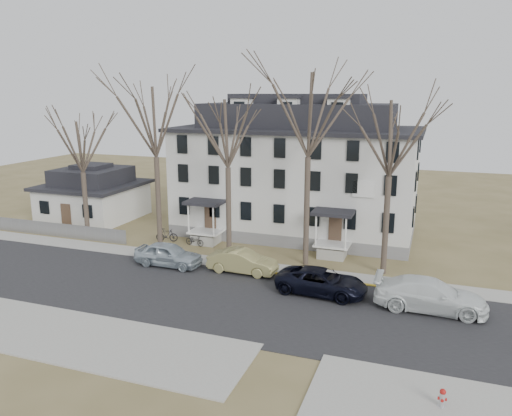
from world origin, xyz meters
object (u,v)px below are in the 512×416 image
at_px(small_house, 94,196).
at_px(tree_mid_left, 228,129).
at_px(bicycle_right, 167,235).
at_px(fire_hydrant, 442,398).
at_px(boarding_house, 296,172).
at_px(bicycle_left, 195,241).
at_px(tree_mid_right, 391,133).
at_px(car_tan, 242,262).
at_px(tree_bungalow, 81,143).
at_px(car_silver, 168,255).
at_px(tree_center, 309,109).
at_px(car_white, 430,295).
at_px(tree_far_left, 155,117).
at_px(car_navy, 321,282).

bearing_deg(small_house, tree_mid_left, -20.03).
relative_size(bicycle_right, fire_hydrant, 2.18).
bearing_deg(boarding_house, bicycle_left, -133.29).
bearing_deg(tree_mid_right, car_tan, -160.69).
distance_m(tree_bungalow, car_silver, 12.79).
bearing_deg(tree_center, car_tan, -138.74).
relative_size(car_silver, car_white, 0.79).
bearing_deg(tree_far_left, car_tan, -21.03).
relative_size(boarding_house, car_tan, 4.32).
xyz_separation_m(car_white, bicycle_right, (-20.84, 6.73, -0.35)).
bearing_deg(tree_center, car_navy, -65.66).
height_order(tree_center, fire_hydrant, tree_center).
relative_size(car_navy, bicycle_right, 3.03).
relative_size(boarding_house, car_silver, 4.23).
relative_size(tree_mid_left, fire_hydrant, 15.07).
bearing_deg(car_tan, tree_mid_right, -69.63).
bearing_deg(car_silver, tree_mid_left, -40.15).
height_order(car_tan, car_navy, car_tan).
relative_size(tree_mid_right, tree_bungalow, 1.18).
bearing_deg(fire_hydrant, car_tan, 138.35).
height_order(tree_center, bicycle_right, tree_center).
bearing_deg(car_navy, boarding_house, 26.24).
distance_m(bicycle_left, fire_hydrant, 24.60).
bearing_deg(tree_mid_left, small_house, 159.97).
bearing_deg(tree_bungalow, boarding_house, 27.01).
bearing_deg(car_tan, car_silver, 96.10).
height_order(tree_far_left, car_navy, tree_far_left).
relative_size(tree_mid_left, car_tan, 2.65).
xyz_separation_m(tree_center, tree_bungalow, (-19.00, 0.00, -2.97)).
xyz_separation_m(tree_center, car_tan, (-3.66, -3.21, -10.29)).
bearing_deg(tree_center, car_white, -31.39).
xyz_separation_m(small_house, car_tan, (19.34, -9.40, -1.46)).
height_order(bicycle_left, fire_hydrant, bicycle_left).
bearing_deg(fire_hydrant, boarding_house, 118.20).
distance_m(tree_center, bicycle_right, 16.21).
relative_size(tree_far_left, car_white, 2.20).
bearing_deg(bicycle_left, car_white, -101.27).
xyz_separation_m(car_tan, bicycle_right, (-8.58, 4.69, -0.24)).
bearing_deg(car_white, tree_mid_left, 69.97).
relative_size(small_house, car_navy, 1.55).
bearing_deg(small_house, tree_mid_right, -12.27).
bearing_deg(tree_center, boarding_house, 110.20).
height_order(tree_bungalow, car_tan, tree_bungalow).
bearing_deg(small_house, tree_far_left, -29.39).
height_order(boarding_house, bicycle_right, boarding_house).
bearing_deg(tree_center, car_silver, -158.04).
bearing_deg(car_white, tree_center, 58.35).
bearing_deg(tree_bungalow, small_house, 122.84).
bearing_deg(car_navy, fire_hydrant, -139.73).
relative_size(car_silver, bicycle_right, 2.66).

